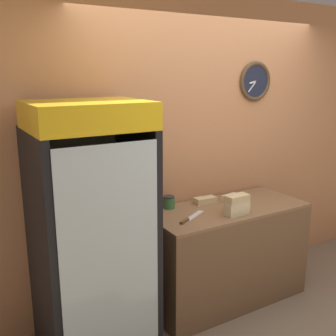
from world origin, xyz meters
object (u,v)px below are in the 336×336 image
object	(u,v)px
sandwich_flat_right	(231,197)
chefs_knife	(189,219)
sandwich_stack_middle	(237,205)
sandwich_stack_top	(237,198)
condiment_jar	(169,202)
sandwich_stack_bottom	(237,211)
sandwich_flat_left	(205,200)
beverage_cooler	(89,219)

from	to	relation	value
sandwich_flat_right	chefs_knife	bearing A→B (deg)	-160.50
sandwich_stack_middle	sandwich_stack_top	size ratio (longest dim) A/B	0.98
sandwich_stack_middle	condiment_jar	world-z (taller)	sandwich_stack_middle
sandwich_stack_middle	sandwich_flat_right	bearing A→B (deg)	57.64
sandwich_stack_bottom	condiment_jar	distance (m)	0.59
sandwich_stack_top	sandwich_flat_left	distance (m)	0.39
sandwich_stack_middle	sandwich_flat_right	distance (m)	0.39
sandwich_stack_top	sandwich_flat_left	bearing A→B (deg)	98.18
sandwich_flat_right	condiment_jar	world-z (taller)	condiment_jar
sandwich_stack_top	sandwich_flat_right	size ratio (longest dim) A/B	1.11
beverage_cooler	sandwich_stack_bottom	size ratio (longest dim) A/B	9.04
sandwich_flat_left	beverage_cooler	bearing A→B (deg)	-171.09
beverage_cooler	sandwich_stack_bottom	bearing A→B (deg)	-9.03
sandwich_flat_left	chefs_knife	distance (m)	0.44
beverage_cooler	condiment_jar	xyz separation A→B (m)	(0.80, 0.24, -0.08)
sandwich_flat_right	beverage_cooler	bearing A→B (deg)	-174.61
sandwich_stack_top	chefs_knife	xyz separation A→B (m)	(-0.40, 0.11, -0.14)
beverage_cooler	sandwich_flat_right	distance (m)	1.42
sandwich_stack_top	chefs_knife	size ratio (longest dim) A/B	0.63
sandwich_stack_top	chefs_knife	world-z (taller)	sandwich_stack_top
sandwich_stack_top	condiment_jar	xyz separation A→B (m)	(-0.40, 0.43, -0.09)
sandwich_flat_right	condiment_jar	distance (m)	0.61
sandwich_stack_bottom	sandwich_stack_top	size ratio (longest dim) A/B	0.98
beverage_cooler	sandwich_stack_middle	xyz separation A→B (m)	(1.20, -0.19, -0.05)
sandwich_stack_top	condiment_jar	bearing A→B (deg)	132.83
sandwich_stack_bottom	condiment_jar	size ratio (longest dim) A/B	1.92
sandwich_flat_left	sandwich_flat_right	size ratio (longest dim) A/B	1.09
sandwich_stack_bottom	sandwich_flat_left	size ratio (longest dim) A/B	1.00
sandwich_stack_top	condiment_jar	distance (m)	0.59
beverage_cooler	sandwich_flat_left	size ratio (longest dim) A/B	9.04
beverage_cooler	sandwich_flat_left	bearing A→B (deg)	8.91
beverage_cooler	sandwich_flat_right	bearing A→B (deg)	5.39
sandwich_stack_middle	sandwich_flat_left	bearing A→B (deg)	98.18
beverage_cooler	condiment_jar	size ratio (longest dim) A/B	17.34
beverage_cooler	condiment_jar	world-z (taller)	beverage_cooler
beverage_cooler	sandwich_stack_middle	size ratio (longest dim) A/B	9.07
sandwich_stack_bottom	chefs_knife	size ratio (longest dim) A/B	0.62
beverage_cooler	sandwich_stack_middle	world-z (taller)	beverage_cooler
beverage_cooler	sandwich_stack_top	size ratio (longest dim) A/B	8.89
sandwich_stack_middle	condiment_jar	bearing A→B (deg)	132.83
sandwich_stack_bottom	condiment_jar	world-z (taller)	condiment_jar
sandwich_stack_top	sandwich_flat_left	world-z (taller)	sandwich_stack_top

